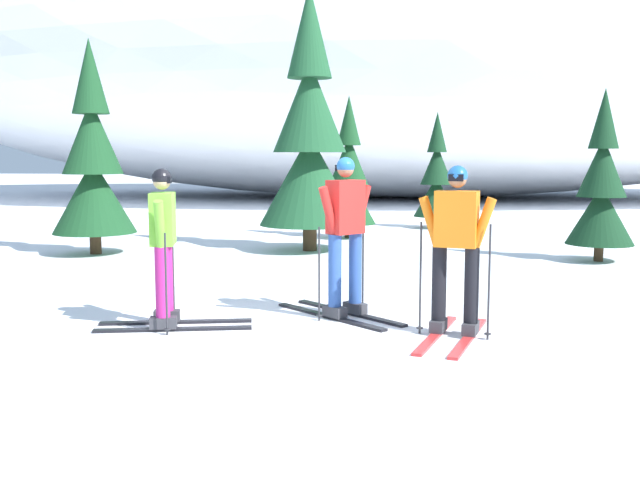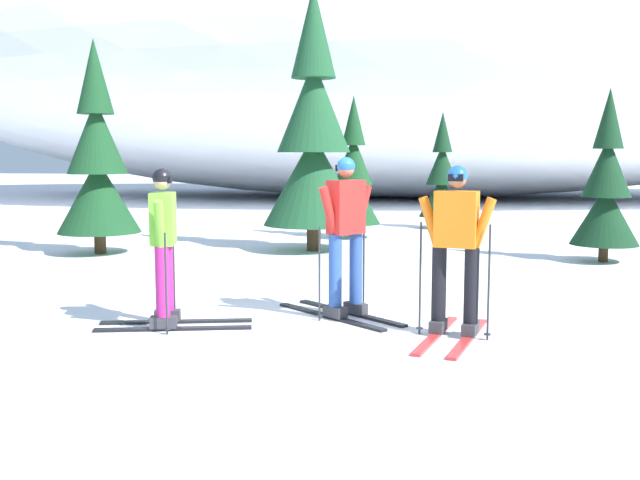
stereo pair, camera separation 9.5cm
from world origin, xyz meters
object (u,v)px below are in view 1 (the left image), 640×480
Objects in this scene: skier_red_jacket at (345,234)px; pine_tree_center_right at (436,180)px; pine_tree_far_right at (601,190)px; pine_tree_far_left at (93,165)px; pine_tree_center_left at (310,141)px; pine_tree_center at (349,179)px; skier_lime_jacket at (164,245)px; skier_orange_jacket at (456,247)px.

pine_tree_center_right is (1.45, 10.53, 0.27)m from skier_red_jacket.
pine_tree_far_right is (4.06, 4.94, 0.30)m from skier_red_jacket.
pine_tree_center_right is at bearing 41.04° from pine_tree_far_left.
pine_tree_center_right is 6.17m from pine_tree_far_right.
pine_tree_center is at bearing 75.96° from pine_tree_center_left.
pine_tree_center_left is 1.60× the size of pine_tree_center.
skier_red_jacket is 0.58× the size of pine_tree_center.
pine_tree_far_left is 9.19m from pine_tree_far_right.
skier_lime_jacket is (-1.89, -0.72, -0.06)m from skier_red_jacket.
pine_tree_far_right is (5.23, -0.82, -0.86)m from pine_tree_center_left.
pine_tree_far_left reaches higher than skier_orange_jacket.
pine_tree_center is 3.20m from pine_tree_center_right.
skier_lime_jacket is at bearing -96.39° from pine_tree_center_left.
pine_tree_center_left is (-2.36, 6.48, 1.19)m from skier_orange_jacket.
pine_tree_center_left reaches higher than skier_orange_jacket.
skier_lime_jacket is at bearing -98.43° from pine_tree_center.
pine_tree_center_left is (-1.16, 5.76, 1.16)m from skier_red_jacket.
pine_tree_far_left is 5.58m from pine_tree_center.
pine_tree_center_right reaches higher than skier_lime_jacket.
skier_orange_jacket is 6.35m from pine_tree_far_right.
skier_lime_jacket is at bearing 179.95° from skier_orange_jacket.
pine_tree_center reaches higher than skier_lime_jacket.
pine_tree_center_left is (0.73, 6.48, 1.21)m from skier_lime_jacket.
skier_red_jacket is 7.06m from pine_tree_far_left.
pine_tree_center is (4.53, 3.25, -0.35)m from pine_tree_far_left.
skier_orange_jacket is at bearing -69.96° from pine_tree_center_left.
pine_tree_center is at bearing 81.57° from skier_lime_jacket.
pine_tree_center_right reaches higher than skier_red_jacket.
skier_red_jacket is at bearing -78.59° from pine_tree_center_left.
pine_tree_far_left is 1.26× the size of pine_tree_center.
pine_tree_center_left reaches higher than skier_red_jacket.
pine_tree_far_right is at bearing 63.15° from skier_orange_jacket.
pine_tree_center is (0.58, 2.30, -0.79)m from pine_tree_center_left.
pine_tree_far_left is (-6.31, 5.53, 0.75)m from skier_orange_jacket.
pine_tree_center_left is at bearing 171.06° from pine_tree_far_right.
pine_tree_center_left is at bearing 110.04° from skier_orange_jacket.
pine_tree_far_left is (-5.11, 4.81, 0.71)m from skier_red_jacket.
pine_tree_far_right is at bearing -8.94° from pine_tree_center_left.
pine_tree_far_right is at bearing 0.79° from pine_tree_far_left.
pine_tree_far_left is at bearing 136.73° from skier_red_jacket.
skier_lime_jacket is 0.34× the size of pine_tree_center_left.
pine_tree_center_right is at bearing 82.14° from skier_red_jacket.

